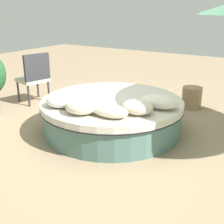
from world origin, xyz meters
name	(u,v)px	position (x,y,z in m)	size (l,w,h in m)	color
ground_plane	(112,130)	(0.00, 0.00, 0.00)	(16.00, 16.00, 0.00)	#9E8466
round_bed	(112,115)	(0.00, 0.00, 0.25)	(2.14, 2.14, 0.49)	#4C726B
throw_pillow_0	(61,100)	(-0.43, -0.65, 0.58)	(0.43, 0.38, 0.18)	white
throw_pillow_1	(81,106)	(-0.02, -0.71, 0.59)	(0.44, 0.39, 0.20)	beige
throw_pillow_2	(109,111)	(0.35, -0.62, 0.57)	(0.53, 0.29, 0.16)	beige
throw_pillow_3	(137,107)	(0.60, -0.33, 0.58)	(0.43, 0.36, 0.18)	beige
throw_pillow_4	(160,102)	(0.75, 0.03, 0.58)	(0.54, 0.36, 0.18)	silver
patio_chair	(35,75)	(-2.00, 0.36, 0.56)	(0.61, 0.62, 0.98)	#333338
side_table	(192,98)	(0.70, 1.69, 0.20)	(0.36, 0.36, 0.40)	#997A56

